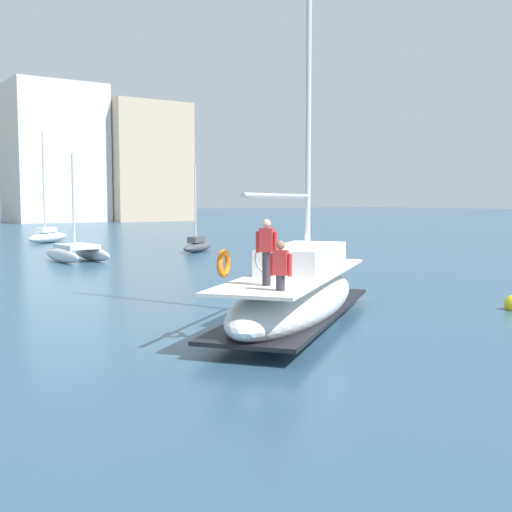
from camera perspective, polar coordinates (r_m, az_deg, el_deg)
ground_plane at (r=20.24m, az=3.64°, el=-5.01°), size 400.00×400.00×0.00m
main_sailboat at (r=18.26m, az=3.67°, el=-3.23°), size 9.12×7.68×12.18m
moored_sloop_near at (r=38.13m, az=-15.44°, el=0.35°), size 2.47×4.80×6.09m
moored_sloop_far at (r=43.57m, az=-5.17°, el=0.95°), size 3.76×3.10×5.76m
moored_catamaran at (r=55.31m, az=-17.81°, el=1.73°), size 4.77×4.35×8.83m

